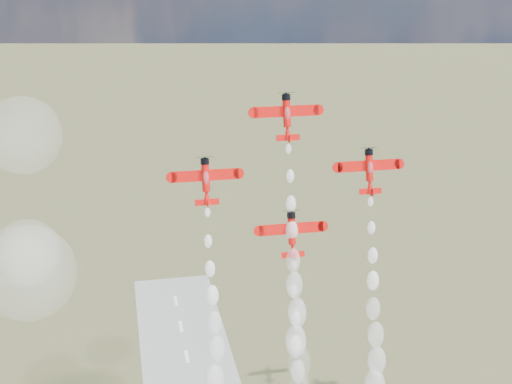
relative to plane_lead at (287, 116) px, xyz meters
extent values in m
cylinder|color=red|center=(0.00, 0.13, 0.50)|extent=(1.34, 2.51, 5.17)
cylinder|color=black|center=(0.00, 0.78, 3.10)|extent=(1.53, 1.72, 1.30)
cube|color=red|center=(0.00, 0.52, 0.69)|extent=(11.70, 0.67, 1.91)
cube|color=white|center=(-3.17, 0.64, 0.67)|extent=(4.60, 0.16, 0.52)
cube|color=white|center=(3.17, 0.64, 0.67)|extent=(4.60, 0.16, 0.52)
cube|color=red|center=(0.00, -1.06, -3.66)|extent=(4.22, 0.37, 1.05)
cube|color=red|center=(0.00, -1.80, -3.67)|extent=(0.13, 1.88, 1.60)
ellipsoid|color=silver|center=(0.00, -0.41, 0.53)|extent=(1.06, 1.49, 2.54)
cone|color=red|center=(0.00, -0.78, -2.94)|extent=(1.34, 1.91, 2.75)
cylinder|color=red|center=(-14.84, -2.38, -9.58)|extent=(1.34, 2.51, 5.17)
cylinder|color=black|center=(-14.84, -1.73, -6.97)|extent=(1.53, 1.72, 1.30)
cube|color=red|center=(-14.84, -1.99, -9.38)|extent=(11.70, 0.67, 1.91)
cube|color=white|center=(-18.00, -1.88, -9.41)|extent=(4.60, 0.16, 0.52)
cube|color=white|center=(-11.67, -1.88, -9.41)|extent=(4.60, 0.16, 0.52)
cube|color=red|center=(-14.84, -3.57, -13.74)|extent=(4.22, 0.37, 1.05)
cube|color=red|center=(-14.84, -4.31, -13.75)|extent=(0.13, 1.88, 1.60)
ellipsoid|color=silver|center=(-14.84, -2.92, -9.55)|extent=(1.06, 1.49, 2.54)
cone|color=red|center=(-14.84, -3.29, -13.01)|extent=(1.34, 1.91, 2.75)
cylinder|color=red|center=(14.84, -2.38, -9.58)|extent=(1.34, 2.51, 5.17)
cylinder|color=black|center=(14.84, -1.73, -6.97)|extent=(1.53, 1.72, 1.30)
cube|color=red|center=(14.84, -1.99, -9.38)|extent=(11.70, 0.67, 1.91)
cube|color=white|center=(11.67, -1.88, -9.41)|extent=(4.60, 0.16, 0.52)
cube|color=white|center=(18.00, -1.88, -9.41)|extent=(4.60, 0.16, 0.52)
cube|color=red|center=(14.84, -3.57, -13.74)|extent=(4.22, 0.37, 1.05)
cube|color=red|center=(14.84, -4.31, -13.75)|extent=(0.13, 1.88, 1.60)
ellipsoid|color=silver|center=(14.84, -2.92, -9.55)|extent=(1.06, 1.49, 2.54)
cone|color=red|center=(14.84, -3.29, -13.01)|extent=(1.34, 1.91, 2.75)
cylinder|color=red|center=(0.00, -4.89, -19.66)|extent=(1.34, 2.51, 5.17)
cylinder|color=black|center=(0.00, -4.24, -17.05)|extent=(1.53, 1.72, 1.30)
cube|color=red|center=(0.00, -4.50, -19.46)|extent=(11.70, 0.67, 1.91)
cube|color=white|center=(-3.17, -4.39, -19.49)|extent=(4.60, 0.16, 0.52)
cube|color=white|center=(3.17, -4.39, -19.49)|extent=(4.60, 0.16, 0.52)
cube|color=red|center=(0.00, -6.08, -23.81)|extent=(4.22, 0.37, 1.05)
cube|color=red|center=(0.00, -6.82, -23.82)|extent=(0.13, 1.88, 1.60)
ellipsoid|color=silver|center=(0.00, -5.43, -19.62)|extent=(1.06, 1.49, 2.54)
cone|color=red|center=(0.00, -5.80, -23.09)|extent=(1.34, 1.91, 2.75)
sphere|color=white|center=(0.02, -1.46, -5.60)|extent=(1.02, 1.01, 1.01)
sphere|color=white|center=(0.13, -2.60, -10.26)|extent=(1.40, 1.40, 1.40)
sphere|color=white|center=(0.11, -3.55, -15.15)|extent=(1.78, 1.78, 1.78)
sphere|color=white|center=(0.00, -4.79, -19.71)|extent=(2.16, 2.16, 2.16)
sphere|color=white|center=(-0.08, -6.40, -24.77)|extent=(2.55, 2.55, 2.55)
sphere|color=white|center=(0.06, -7.14, -29.28)|extent=(2.93, 2.93, 2.93)
sphere|color=white|center=(0.33, -8.49, -34.25)|extent=(3.32, 3.31, 3.31)
sphere|color=white|center=(-0.08, -9.49, -39.41)|extent=(3.70, 3.70, 3.70)
sphere|color=white|center=(0.23, -11.13, -43.23)|extent=(4.08, 4.08, 4.08)
sphere|color=white|center=(-14.85, -3.99, -15.50)|extent=(1.01, 1.01, 1.01)
sphere|color=white|center=(-14.99, -5.01, -20.44)|extent=(1.40, 1.40, 1.40)
sphere|color=white|center=(-14.93, -6.17, -25.22)|extent=(1.78, 1.78, 1.78)
sphere|color=white|center=(-14.72, -7.22, -29.84)|extent=(2.17, 2.16, 2.16)
sphere|color=white|center=(-14.63, -8.40, -34.62)|extent=(2.55, 2.55, 2.55)
sphere|color=white|center=(-14.49, -9.58, -39.12)|extent=(2.93, 2.93, 2.93)
sphere|color=white|center=(-15.13, -10.72, -44.49)|extent=(3.31, 3.32, 3.31)
sphere|color=white|center=(14.82, -3.97, -15.60)|extent=(1.02, 1.02, 1.01)
sphere|color=white|center=(14.80, -5.18, -20.21)|extent=(1.40, 1.40, 1.40)
sphere|color=white|center=(14.99, -6.13, -25.30)|extent=(1.78, 1.78, 1.78)
sphere|color=white|center=(14.76, -7.55, -29.67)|extent=(2.16, 2.16, 2.16)
sphere|color=white|center=(14.75, -8.51, -34.90)|extent=(2.55, 2.55, 2.55)
sphere|color=white|center=(15.00, -9.90, -39.55)|extent=(2.93, 2.93, 2.93)
sphere|color=white|center=(15.13, -10.80, -44.49)|extent=(3.31, 3.31, 3.31)
sphere|color=white|center=(0.11, -6.35, -25.71)|extent=(1.02, 1.01, 1.01)
sphere|color=white|center=(-0.14, -7.45, -30.33)|extent=(1.40, 1.40, 1.40)
sphere|color=white|center=(0.06, -8.55, -35.22)|extent=(1.78, 1.78, 1.78)
sphere|color=white|center=(-0.25, -9.85, -40.02)|extent=(2.16, 2.16, 2.17)
sphere|color=white|center=(0.05, -11.03, -44.72)|extent=(2.55, 2.55, 2.55)
sphere|color=white|center=(-50.49, 30.73, -39.96)|extent=(21.19, 21.19, 21.19)
sphere|color=white|center=(-48.44, 30.83, -8.86)|extent=(16.16, 16.16, 16.16)
sphere|color=white|center=(-49.58, 25.98, -33.02)|extent=(14.20, 14.20, 14.20)
camera|label=1|loc=(-29.21, -118.58, 27.98)|focal=50.00mm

